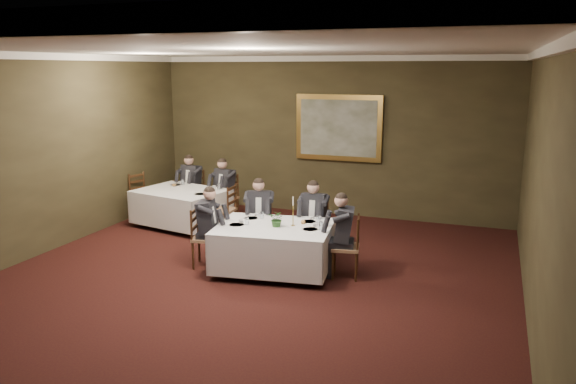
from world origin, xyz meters
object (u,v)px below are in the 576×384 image
Objects in this scene: diner_sec_backleft at (192,192)px; chair_main_endleft at (206,250)px; chair_sec_backright at (226,207)px; chair_sec_endleft at (143,206)px; chair_sec_endright at (224,220)px; chair_main_backleft at (260,236)px; painting at (339,128)px; centerpiece at (277,218)px; diner_main_backright at (314,227)px; chair_main_endright at (346,260)px; chair_main_backright at (314,239)px; table_main at (274,245)px; diner_main_endright at (345,246)px; diner_main_backleft at (259,224)px; table_second at (181,205)px; chair_sec_backleft at (193,201)px; candlestick at (293,215)px; diner_main_endleft at (206,236)px; diner_sec_backright at (226,196)px.

chair_main_endleft is at bearing 131.50° from diner_sec_backleft.
diner_sec_backleft reaches higher than chair_main_endleft.
chair_sec_endleft is (-1.74, -0.58, 0.00)m from chair_sec_backright.
chair_sec_endright is 1.00× the size of chair_sec_endleft.
chair_main_backleft is 2.33m from chair_sec_backright.
centerpiece is at bearing -89.08° from painting.
diner_main_backright reaches higher than chair_main_endright.
chair_sec_endleft is at bearing -15.58° from chair_main_backright.
chair_main_endright is (2.32, 0.33, 0.00)m from chair_main_endleft.
chair_main_backright is 1.16m from chair_main_endright.
chair_main_backleft is 1.92m from chair_main_endright.
table_main is 1.16m from diner_main_endright.
diner_sec_backleft is 3.58m from painting.
diner_main_backleft is at bearing 88.23° from chair_sec_endleft.
chair_main_backleft is 1.00m from chair_main_backright.
diner_main_backright is 1.35× the size of chair_main_endright.
diner_main_backleft is 1.00× the size of diner_main_endright.
centerpiece is (2.23, -2.63, 0.62)m from chair_sec_backright.
chair_sec_endright is (1.10, -0.21, -0.17)m from table_second.
table_main is at bearing -33.00° from table_second.
diner_main_endright is 5.01m from chair_sec_backleft.
diner_sec_backleft reaches higher than chair_main_backleft.
chair_main_endright is 2.03× the size of candlestick.
diner_main_backleft is at bearing -126.32° from chair_sec_endright.
chair_main_backright is 1.23m from centerpiece.
chair_sec_backleft is at bearing -161.50° from painting.
centerpiece is (0.69, -0.88, 0.62)m from chair_main_backleft.
chair_main_endleft and chair_sec_backright have the same top height.
chair_sec_endleft is at bearing -142.53° from diner_main_endleft.
diner_main_backleft is at bearing 138.85° from diner_main_endleft.
chair_sec_endright reaches higher than table_main.
diner_main_backright is (0.00, -0.01, 0.23)m from chair_main_backright.
candlestick is at bearing 80.71° from diner_main_endright.
table_main is 4.17m from diner_sec_backleft.
diner_sec_backleft is 1.35× the size of chair_sec_endright.
diner_main_backleft is at bearing 150.06° from chair_sec_backleft.
centerpiece is at bearing 146.50° from chair_sec_backleft.
chair_sec_backleft is 2.03× the size of candlestick.
candlestick is at bearing 82.90° from diner_main_backright.
diner_main_backleft is 1.35× the size of chair_sec_backleft.
diner_main_endleft is at bearing -168.75° from candlestick.
diner_main_backleft reaches higher than chair_main_endright.
chair_sec_backleft is at bearing -90.00° from diner_sec_backleft.
chair_main_endleft is at bearing 126.71° from diner_sec_backright.
diner_main_backleft is (0.00, -0.01, 0.23)m from chair_main_backleft.
diner_main_backright is at bearing 90.00° from chair_main_backright.
diner_main_backleft reaches higher than table_second.
diner_main_endleft and diner_sec_backleft have the same top height.
diner_main_endleft reaches higher than chair_main_backleft.
table_main is at bearing 86.26° from chair_main_endright.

